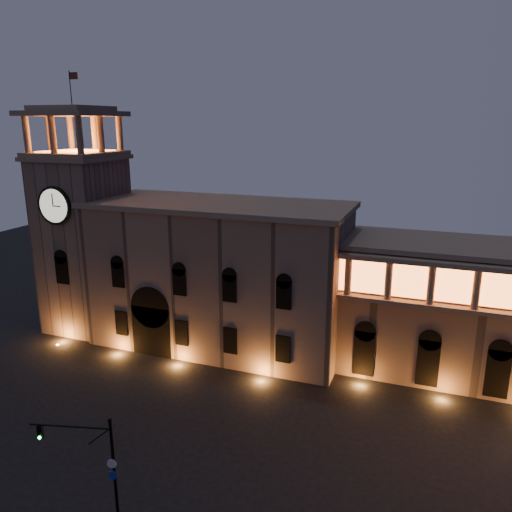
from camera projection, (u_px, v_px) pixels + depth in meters
name	position (u px, v px, depth m)	size (l,w,h in m)	color
ground	(133.00, 452.00, 41.47)	(160.00, 160.00, 0.00)	black
government_building	(218.00, 275.00, 59.73)	(30.80, 12.80, 17.60)	#775D4E
clock_tower	(84.00, 235.00, 64.06)	(9.80, 9.80, 32.40)	#775D4E
traffic_light	(100.00, 467.00, 33.40)	(5.68, 1.78, 8.01)	black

